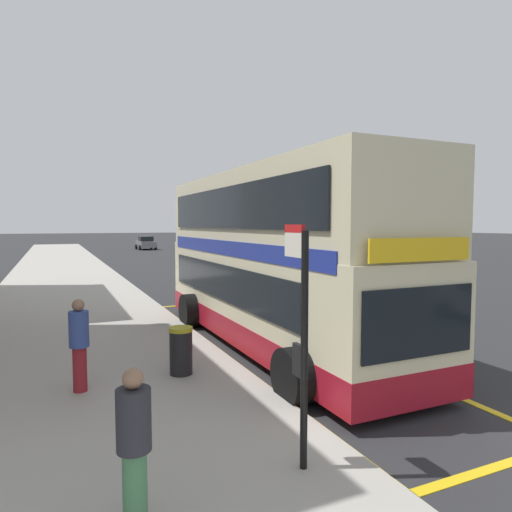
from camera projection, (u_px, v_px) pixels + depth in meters
ground_plane at (161, 264)px, 34.74m from camera, size 260.00×260.00×0.00m
pavement_near at (62, 267)px, 31.86m from camera, size 6.00×76.00×0.14m
double_decker_bus at (272, 265)px, 11.51m from camera, size 3.21×10.21×4.40m
bus_bay_markings at (273, 345)px, 11.61m from camera, size 3.09×13.02×0.01m
bus_stop_sign at (301, 328)px, 5.44m from camera, size 0.09×0.51×2.96m
parked_car_grey_across at (146, 243)px, 55.15m from camera, size 2.09×4.20×1.62m
pedestrian_waiting_near_sign at (79, 342)px, 7.95m from camera, size 0.34×0.34×1.65m
pedestrian_further_back at (134, 442)px, 4.38m from camera, size 0.34×0.34×1.58m
litter_bin at (181, 350)px, 8.91m from camera, size 0.47×0.47×0.94m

